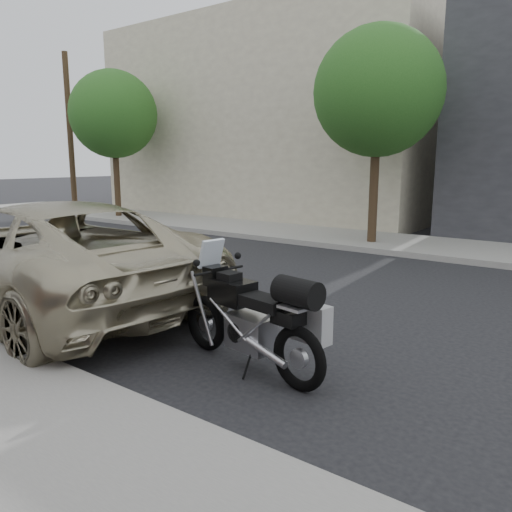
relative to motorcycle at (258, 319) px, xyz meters
The scene contains 8 objects.
ground 2.71m from the motorcycle, 80.99° to the right, with size 120.00×120.00×0.00m, color black.
far_sidewalk 9.13m from the motorcycle, 87.40° to the right, with size 44.00×3.00×0.15m, color gray.
far_building_cream 18.95m from the motorcycle, 59.69° to the right, with size 14.00×11.00×8.00m.
street_tree_mid 9.60m from the motorcycle, 74.33° to the right, with size 3.40×3.40×5.70m.
street_tree_right 16.32m from the motorcycle, 32.68° to the right, with size 3.40×3.40×5.70m.
utility_pole 18.75m from the motorcycle, 27.66° to the right, with size 0.24×0.24×6.70m, color #3A2A1A.
motorcycle is the anchor object (origin of this frame).
minivan 4.20m from the motorcycle, ahead, with size 2.90×6.30×1.75m, color #B1A88A.
Camera 1 is at (-3.60, 6.94, 2.38)m, focal length 35.00 mm.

